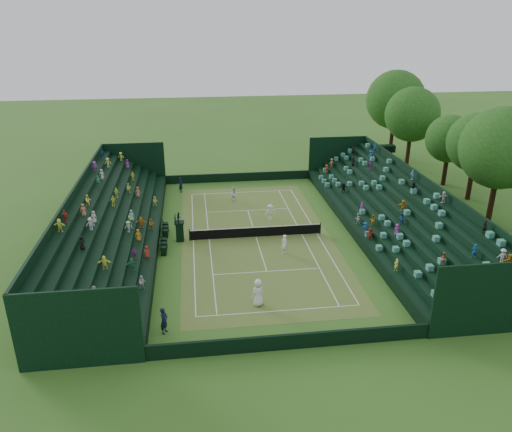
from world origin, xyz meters
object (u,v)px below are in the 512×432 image
object	(u,v)px
umpire_chair	(179,229)
player_near_west	(258,293)
tennis_net	(256,232)
player_near_east	(284,244)
player_far_east	(270,212)
player_far_west	(234,194)

from	to	relation	value
umpire_chair	player_near_west	size ratio (longest dim) A/B	1.35
tennis_net	umpire_chair	world-z (taller)	umpire_chair
player_near_east	player_far_east	world-z (taller)	player_near_east
player_near_west	player_far_west	distance (m)	20.16
tennis_net	player_near_west	xyz separation A→B (m)	(-1.28, -10.98, 0.44)
tennis_net	player_near_east	size ratio (longest dim) A/B	6.90
player_far_east	player_far_west	bearing A→B (deg)	120.06
umpire_chair	player_near_west	world-z (taller)	umpire_chair
player_near_east	player_far_east	xyz separation A→B (m)	(-0.00, 7.27, -0.05)
player_near_east	player_far_east	size ratio (longest dim) A/B	1.07
player_near_east	player_far_west	distance (m)	13.04
tennis_net	umpire_chair	xyz separation A→B (m)	(-6.62, 0.10, 0.60)
player_far_east	umpire_chair	bearing A→B (deg)	-154.91
tennis_net	player_near_east	distance (m)	4.00
umpire_chair	player_far_west	xyz separation A→B (m)	(5.55, 9.08, -0.32)
umpire_chair	player_far_east	bearing A→B (deg)	23.22
tennis_net	player_near_east	bearing A→B (deg)	-62.41
player_near_west	player_near_east	size ratio (longest dim) A/B	1.15
player_near_west	player_far_east	bearing A→B (deg)	-125.46
tennis_net	player_far_west	xyz separation A→B (m)	(-1.07, 9.18, 0.27)
tennis_net	player_far_west	bearing A→B (deg)	96.66
player_near_west	player_near_east	world-z (taller)	player_near_west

